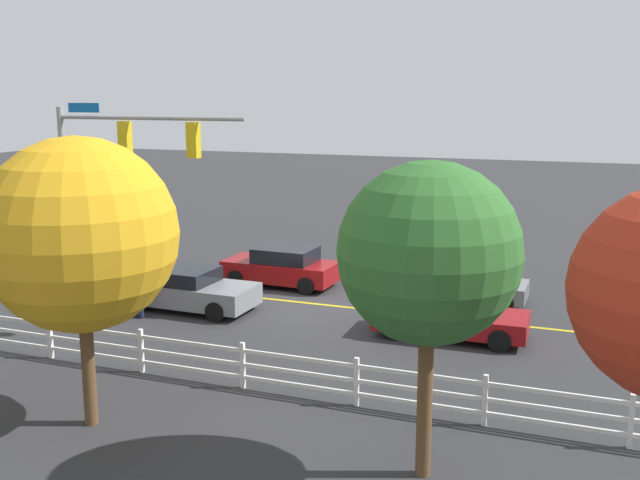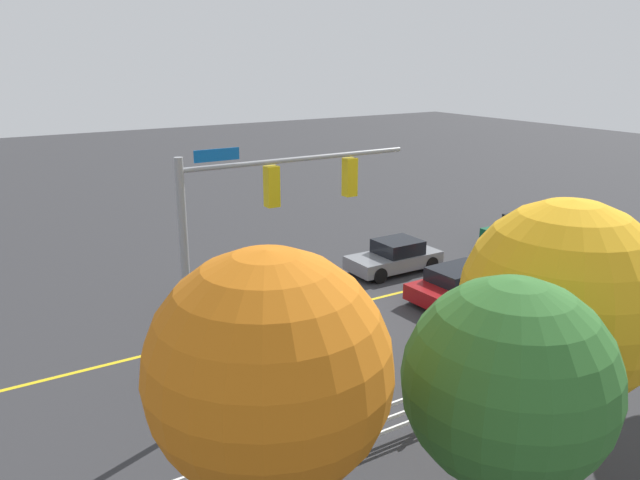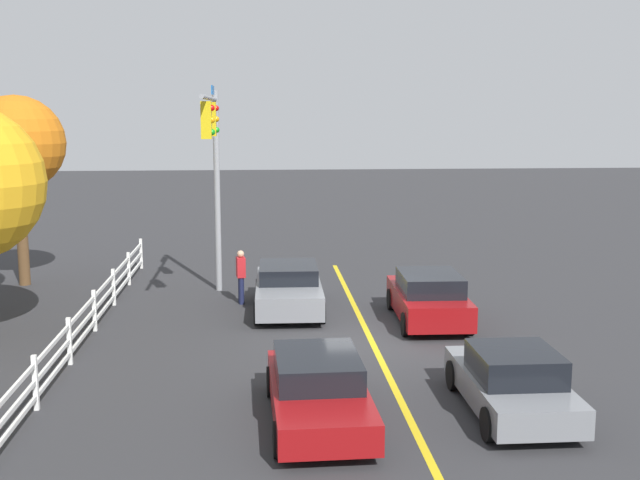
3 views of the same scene
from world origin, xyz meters
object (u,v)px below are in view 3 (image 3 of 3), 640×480
car_0 (429,298)px  car_2 (288,288)px  pedestrian (241,274)px  tree_0 (16,145)px  car_3 (318,389)px  car_4 (512,382)px

car_0 → car_2: bearing=68.1°
pedestrian → tree_0: size_ratio=0.26×
car_0 → car_2: size_ratio=0.92×
car_2 → tree_0: 10.77m
car_3 → car_2: bearing=-179.8°
car_2 → car_4: size_ratio=1.15×
car_4 → pedestrian: pedestrian is taller
car_4 → tree_0: (12.76, 13.15, 4.20)m
car_2 → pedestrian: pedestrian is taller
car_2 → car_3: car_2 is taller
car_2 → car_3: 8.69m
pedestrian → tree_0: tree_0 is taller
car_3 → car_0: bearing=150.7°
car_0 → pedestrian: bearing=65.6°
car_2 → pedestrian: 1.73m
car_2 → car_3: size_ratio=1.03×
car_2 → tree_0: size_ratio=0.70×
car_3 → pedestrian: size_ratio=2.62×
car_0 → pedestrian: pedestrian is taller
tree_0 → car_0: bearing=-114.4°
car_4 → tree_0: 18.79m
tree_0 → car_4: bearing=-134.1°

